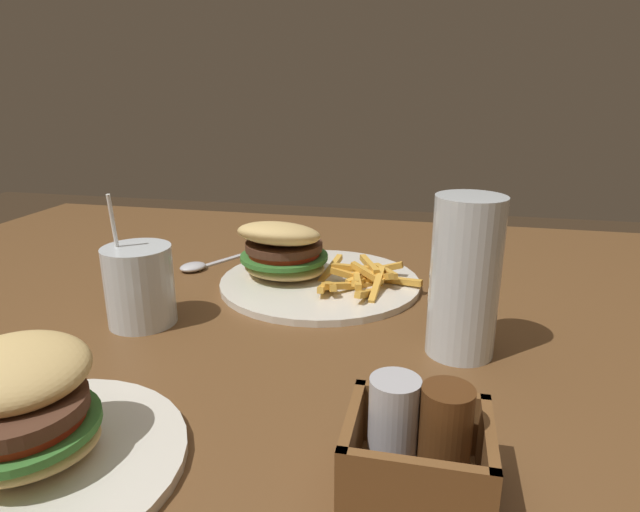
# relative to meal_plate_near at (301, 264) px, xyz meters

# --- Properties ---
(dining_table) EXTENTS (1.40, 1.35, 0.73)m
(dining_table) POSITION_rel_meal_plate_near_xyz_m (0.05, 0.23, -0.14)
(dining_table) COLOR brown
(dining_table) RESTS_ON ground_plane
(meal_plate_near) EXTENTS (0.31, 0.31, 0.11)m
(meal_plate_near) POSITION_rel_meal_plate_near_xyz_m (0.00, 0.00, 0.00)
(meal_plate_near) COLOR silver
(meal_plate_near) RESTS_ON dining_table
(beer_glass) EXTENTS (0.08, 0.08, 0.18)m
(beer_glass) POSITION_rel_meal_plate_near_xyz_m (-0.23, 0.17, 0.06)
(beer_glass) COLOR silver
(beer_glass) RESTS_ON dining_table
(juice_glass) EXTENTS (0.09, 0.09, 0.17)m
(juice_glass) POSITION_rel_meal_plate_near_xyz_m (0.17, 0.18, 0.01)
(juice_glass) COLOR silver
(juice_glass) RESTS_ON dining_table
(spoon) EXTENTS (0.09, 0.14, 0.01)m
(spoon) POSITION_rel_meal_plate_near_xyz_m (0.19, -0.03, -0.03)
(spoon) COLOR silver
(spoon) RESTS_ON dining_table
(meal_plate_far) EXTENTS (0.25, 0.25, 0.11)m
(meal_plate_far) POSITION_rel_meal_plate_near_xyz_m (0.11, 0.45, 0.00)
(meal_plate_far) COLOR silver
(meal_plate_far) RESTS_ON dining_table
(condiment_caddy) EXTENTS (0.11, 0.10, 0.09)m
(condiment_caddy) POSITION_rel_meal_plate_near_xyz_m (-0.20, 0.41, 0.00)
(condiment_caddy) COLOR brown
(condiment_caddy) RESTS_ON dining_table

